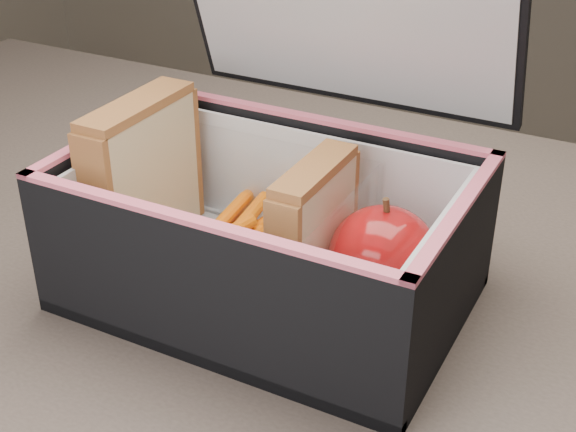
# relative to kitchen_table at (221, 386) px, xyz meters

# --- Properties ---
(kitchen_table) EXTENTS (1.20, 0.80, 0.75)m
(kitchen_table) POSITION_rel_kitchen_table_xyz_m (0.00, 0.00, 0.00)
(kitchen_table) COLOR brown
(kitchen_table) RESTS_ON ground
(lunch_bag) EXTENTS (0.27, 0.24, 0.27)m
(lunch_bag) POSITION_rel_kitchen_table_xyz_m (0.04, 0.02, 0.15)
(lunch_bag) COLOR black
(lunch_bag) RESTS_ON kitchen_table
(plastic_tub) EXTENTS (0.19, 0.14, 0.08)m
(plastic_tub) POSITION_rel_kitchen_table_xyz_m (-0.00, 0.02, 0.14)
(plastic_tub) COLOR white
(plastic_tub) RESTS_ON lunch_bag
(sandwich_left) EXTENTS (0.03, 0.11, 0.12)m
(sandwich_left) POSITION_rel_kitchen_table_xyz_m (-0.07, 0.02, 0.16)
(sandwich_left) COLOR tan
(sandwich_left) RESTS_ON plastic_tub
(sandwich_right) EXTENTS (0.02, 0.09, 0.10)m
(sandwich_right) POSITION_rel_kitchen_table_xyz_m (0.07, 0.02, 0.15)
(sandwich_right) COLOR tan
(sandwich_right) RESTS_ON plastic_tub
(carrot_sticks) EXTENTS (0.06, 0.15, 0.03)m
(carrot_sticks) POSITION_rel_kitchen_table_xyz_m (0.00, 0.02, 0.12)
(carrot_sticks) COLOR #FE5301
(carrot_sticks) RESTS_ON plastic_tub
(paper_napkin) EXTENTS (0.09, 0.09, 0.01)m
(paper_napkin) POSITION_rel_kitchen_table_xyz_m (0.12, 0.02, 0.11)
(paper_napkin) COLOR white
(paper_napkin) RESTS_ON lunch_bag
(red_apple) EXTENTS (0.09, 0.09, 0.08)m
(red_apple) POSITION_rel_kitchen_table_xyz_m (0.12, 0.02, 0.14)
(red_apple) COLOR maroon
(red_apple) RESTS_ON paper_napkin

